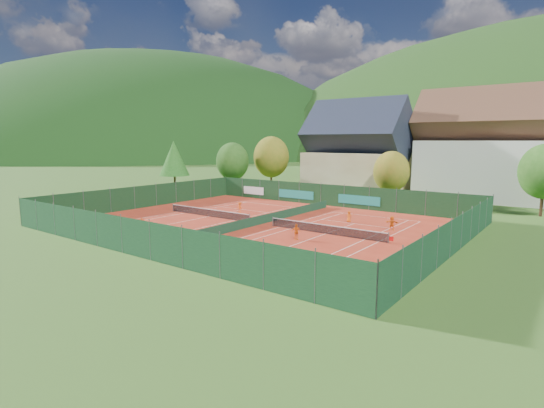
{
  "coord_description": "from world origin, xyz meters",
  "views": [
    {
      "loc": [
        27.99,
        -35.67,
        9.09
      ],
      "look_at": [
        0.0,
        2.0,
        2.0
      ],
      "focal_mm": 28.0,
      "sensor_mm": 36.0,
      "label": 1
    }
  ],
  "objects": [
    {
      "name": "player_right_far_a",
      "position": [
        7.16,
        6.76,
        0.65
      ],
      "size": [
        0.68,
        0.48,
        1.3
      ],
      "primitive_type": "imported",
      "rotation": [
        0.0,
        0.0,
        3.26
      ],
      "color": "#CF5312",
      "rests_on": "ground"
    },
    {
      "name": "loose_ball_1",
      "position": [
        7.6,
        -7.5,
        0.03
      ],
      "size": [
        0.07,
        0.07,
        0.07
      ],
      "primitive_type": "sphere",
      "color": "#CCD833",
      "rests_on": "ground"
    },
    {
      "name": "tree_center",
      "position": [
        6.0,
        22.0,
        4.72
      ],
      "size": [
        5.01,
        5.01,
        7.6
      ],
      "color": "#412B17",
      "rests_on": "ground"
    },
    {
      "name": "tree_west_side",
      "position": [
        -28.0,
        12.0,
        6.06
      ],
      "size": [
        5.04,
        5.04,
        9.0
      ],
      "color": "#463019",
      "rests_on": "ground"
    },
    {
      "name": "fence_west",
      "position": [
        -20.0,
        0.0,
        1.5
      ],
      "size": [
        0.04,
        32.0,
        3.0
      ],
      "color": "#123318",
      "rests_on": "ground"
    },
    {
      "name": "tennis_net_right",
      "position": [
        8.15,
        0.0,
        0.51
      ],
      "size": [
        13.3,
        0.1,
        1.02
      ],
      "color": "#59595B",
      "rests_on": "ground"
    },
    {
      "name": "fence_south",
      "position": [
        0.0,
        -16.0,
        1.5
      ],
      "size": [
        40.0,
        0.04,
        3.0
      ],
      "color": "#153B20",
      "rests_on": "ground"
    },
    {
      "name": "tree_west_back",
      "position": [
        -24.0,
        34.0,
        6.74
      ],
      "size": [
        5.6,
        5.6,
        10.0
      ],
      "color": "#482C19",
      "rests_on": "ground"
    },
    {
      "name": "player_right_far_b",
      "position": [
        12.55,
        5.59,
        0.74
      ],
      "size": [
        1.42,
        0.67,
        1.47
      ],
      "primitive_type": "imported",
      "rotation": [
        0.0,
        0.0,
        3.32
      ],
      "color": "orange",
      "rests_on": "ground"
    },
    {
      "name": "fence_north",
      "position": [
        -0.46,
        15.99,
        1.47
      ],
      "size": [
        40.0,
        0.1,
        3.0
      ],
      "color": "#13341A",
      "rests_on": "ground"
    },
    {
      "name": "ball_hopper",
      "position": [
        13.55,
        -10.77,
        0.56
      ],
      "size": [
        0.34,
        0.34,
        0.8
      ],
      "color": "slate",
      "rests_on": "ground"
    },
    {
      "name": "player_left_near",
      "position": [
        -7.87,
        -9.63,
        0.63
      ],
      "size": [
        0.54,
        0.47,
        1.25
      ],
      "primitive_type": "imported",
      "rotation": [
        0.0,
        0.0,
        0.47
      ],
      "color": "#E64C14",
      "rests_on": "ground"
    },
    {
      "name": "clay_pad",
      "position": [
        0.0,
        0.0,
        0.01
      ],
      "size": [
        40.0,
        32.0,
        0.01
      ],
      "primitive_type": "cube",
      "color": "#9F2917",
      "rests_on": "ground"
    },
    {
      "name": "hotel_block_a",
      "position": [
        16.0,
        36.0,
        7.38
      ],
      "size": [
        21.6,
        11.0,
        17.25
      ],
      "color": "silver",
      "rests_on": "ground"
    },
    {
      "name": "tennis_net_left",
      "position": [
        -7.85,
        0.0,
        0.51
      ],
      "size": [
        13.3,
        0.1,
        1.02
      ],
      "color": "#59595B",
      "rests_on": "ground"
    },
    {
      "name": "player_left_far",
      "position": [
        -6.76,
        4.29,
        0.68
      ],
      "size": [
        0.94,
        0.62,
        1.36
      ],
      "primitive_type": "imported",
      "rotation": [
        0.0,
        0.0,
        3.27
      ],
      "color": "#F55715",
      "rests_on": "ground"
    },
    {
      "name": "court_divider",
      "position": [
        0.0,
        0.0,
        0.5
      ],
      "size": [
        0.03,
        28.8,
        1.0
      ],
      "color": "#143923",
      "rests_on": "ground"
    },
    {
      "name": "loose_ball_0",
      "position": [
        -11.97,
        -6.74,
        0.03
      ],
      "size": [
        0.07,
        0.07,
        0.07
      ],
      "primitive_type": "sphere",
      "color": "#CCD833",
      "rests_on": "ground"
    },
    {
      "name": "player_left_mid",
      "position": [
        -6.98,
        -10.04,
        0.63
      ],
      "size": [
        0.61,
        0.48,
        1.26
      ],
      "primitive_type": "imported",
      "rotation": [
        0.0,
        0.0,
        0.01
      ],
      "color": "#E84714",
      "rests_on": "ground"
    },
    {
      "name": "court_markings_right",
      "position": [
        8.0,
        0.0,
        0.01
      ],
      "size": [
        11.03,
        23.83,
        0.0
      ],
      "color": "white",
      "rests_on": "ground"
    },
    {
      "name": "loose_ball_2",
      "position": [
        0.52,
        1.44,
        0.03
      ],
      "size": [
        0.07,
        0.07,
        0.07
      ],
      "primitive_type": "sphere",
      "color": "#CCD833",
      "rests_on": "ground"
    },
    {
      "name": "fence_east",
      "position": [
        20.0,
        0.05,
        1.48
      ],
      "size": [
        0.09,
        32.0,
        3.0
      ],
      "color": "#12331D",
      "rests_on": "ground"
    },
    {
      "name": "tree_west_front",
      "position": [
        -22.0,
        20.0,
        5.39
      ],
      "size": [
        5.72,
        5.72,
        8.69
      ],
      "color": "#412817",
      "rests_on": "ground"
    },
    {
      "name": "ground",
      "position": [
        0.0,
        0.0,
        -0.02
      ],
      "size": [
        600.0,
        600.0,
        0.0
      ],
      "primitive_type": "plane",
      "color": "#2E541A",
      "rests_on": "ground"
    },
    {
      "name": "player_right_near",
      "position": [
        7.04,
        -3.76,
        0.75
      ],
      "size": [
        0.77,
        0.94,
        1.49
      ],
      "primitive_type": "imported",
      "rotation": [
        0.0,
        0.0,
        1.02
      ],
      "color": "orange",
      "rests_on": "ground"
    },
    {
      "name": "chalet",
      "position": [
        -3.0,
        30.0,
        6.62
      ],
      "size": [
        16.2,
        12.0,
        16.0
      ],
      "color": "beige",
      "rests_on": "ground"
    },
    {
      "name": "tree_west_mid",
      "position": [
        -18.0,
        26.0,
        6.07
      ],
      "size": [
        6.44,
        6.44,
        9.78
      ],
      "color": "#4B331A",
      "rests_on": "ground"
    },
    {
      "name": "court_markings_left",
      "position": [
        -8.0,
        0.0,
        0.01
      ],
      "size": [
        11.03,
        23.83,
        0.0
      ],
      "color": "white",
      "rests_on": "ground"
    }
  ]
}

